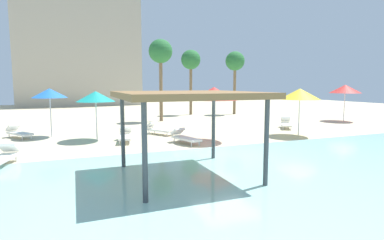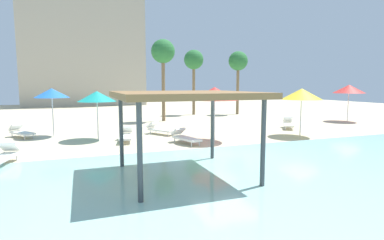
{
  "view_description": "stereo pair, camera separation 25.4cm",
  "coord_description": "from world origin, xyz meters",
  "px_view_note": "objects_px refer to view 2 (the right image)",
  "views": [
    {
      "loc": [
        -5.88,
        -11.08,
        2.93
      ],
      "look_at": [
        -0.77,
        2.0,
        1.3
      ],
      "focal_mm": 28.32,
      "sensor_mm": 36.0,
      "label": 1
    },
    {
      "loc": [
        -5.64,
        -11.17,
        2.93
      ],
      "look_at": [
        -0.77,
        2.0,
        1.3
      ],
      "focal_mm": 28.32,
      "sensor_mm": 36.0,
      "label": 2
    }
  ],
  "objects_px": {
    "shade_pavilion": "(184,97)",
    "palm_tree_1": "(163,53)",
    "beach_umbrella_teal_1": "(97,96)",
    "lounge_chair_2": "(160,129)",
    "beach_umbrella_red_4": "(349,89)",
    "lounge_chair_3": "(126,135)",
    "beach_umbrella_blue_0": "(52,93)",
    "lounge_chair_1": "(3,156)",
    "beach_umbrella_yellow_5": "(302,94)",
    "palm_tree_0": "(238,62)",
    "lounge_chair_4": "(21,132)",
    "beach_umbrella_red_2": "(215,94)",
    "palm_tree_3": "(194,61)",
    "lounge_chair_0": "(288,124)",
    "lounge_chair_5": "(185,137)"
  },
  "relations": [
    {
      "from": "palm_tree_0",
      "to": "lounge_chair_3",
      "type": "bearing_deg",
      "value": -138.71
    },
    {
      "from": "shade_pavilion",
      "to": "beach_umbrella_red_4",
      "type": "height_order",
      "value": "beach_umbrella_red_4"
    },
    {
      "from": "beach_umbrella_red_4",
      "to": "lounge_chair_2",
      "type": "distance_m",
      "value": 16.11
    },
    {
      "from": "shade_pavilion",
      "to": "palm_tree_0",
      "type": "xyz_separation_m",
      "value": [
        11.77,
        17.96,
        2.6
      ]
    },
    {
      "from": "shade_pavilion",
      "to": "beach_umbrella_teal_1",
      "type": "bearing_deg",
      "value": 105.86
    },
    {
      "from": "beach_umbrella_teal_1",
      "to": "beach_umbrella_yellow_5",
      "type": "distance_m",
      "value": 11.38
    },
    {
      "from": "shade_pavilion",
      "to": "palm_tree_3",
      "type": "height_order",
      "value": "palm_tree_3"
    },
    {
      "from": "beach_umbrella_red_2",
      "to": "palm_tree_3",
      "type": "relative_size",
      "value": 0.45
    },
    {
      "from": "beach_umbrella_red_2",
      "to": "lounge_chair_4",
      "type": "height_order",
      "value": "beach_umbrella_red_2"
    },
    {
      "from": "lounge_chair_2",
      "to": "lounge_chair_5",
      "type": "distance_m",
      "value": 3.24
    },
    {
      "from": "palm_tree_0",
      "to": "palm_tree_1",
      "type": "bearing_deg",
      "value": -160.27
    },
    {
      "from": "beach_umbrella_red_4",
      "to": "lounge_chair_2",
      "type": "height_order",
      "value": "beach_umbrella_red_4"
    },
    {
      "from": "lounge_chair_3",
      "to": "palm_tree_1",
      "type": "relative_size",
      "value": 0.3
    },
    {
      "from": "beach_umbrella_blue_0",
      "to": "lounge_chair_0",
      "type": "height_order",
      "value": "beach_umbrella_blue_0"
    },
    {
      "from": "beach_umbrella_blue_0",
      "to": "lounge_chair_0",
      "type": "bearing_deg",
      "value": -7.86
    },
    {
      "from": "lounge_chair_4",
      "to": "palm_tree_0",
      "type": "xyz_separation_m",
      "value": [
        18.03,
        7.92,
        4.82
      ]
    },
    {
      "from": "palm_tree_3",
      "to": "palm_tree_0",
      "type": "bearing_deg",
      "value": -14.61
    },
    {
      "from": "shade_pavilion",
      "to": "palm_tree_1",
      "type": "height_order",
      "value": "palm_tree_1"
    },
    {
      "from": "beach_umbrella_red_2",
      "to": "beach_umbrella_red_4",
      "type": "bearing_deg",
      "value": 16.86
    },
    {
      "from": "beach_umbrella_red_4",
      "to": "lounge_chair_0",
      "type": "distance_m",
      "value": 7.67
    },
    {
      "from": "beach_umbrella_blue_0",
      "to": "lounge_chair_0",
      "type": "distance_m",
      "value": 14.95
    },
    {
      "from": "beach_umbrella_yellow_5",
      "to": "palm_tree_1",
      "type": "bearing_deg",
      "value": 119.1
    },
    {
      "from": "beach_umbrella_red_4",
      "to": "palm_tree_0",
      "type": "xyz_separation_m",
      "value": [
        -5.44,
        8.45,
        2.54
      ]
    },
    {
      "from": "beach_umbrella_blue_0",
      "to": "beach_umbrella_teal_1",
      "type": "distance_m",
      "value": 3.05
    },
    {
      "from": "beach_umbrella_red_2",
      "to": "lounge_chair_2",
      "type": "bearing_deg",
      "value": 125.17
    },
    {
      "from": "lounge_chair_2",
      "to": "beach_umbrella_red_4",
      "type": "bearing_deg",
      "value": 62.1
    },
    {
      "from": "beach_umbrella_teal_1",
      "to": "beach_umbrella_red_2",
      "type": "distance_m",
      "value": 6.24
    },
    {
      "from": "beach_umbrella_teal_1",
      "to": "lounge_chair_2",
      "type": "xyz_separation_m",
      "value": [
        3.54,
        0.56,
        -1.99
      ]
    },
    {
      "from": "lounge_chair_1",
      "to": "palm_tree_3",
      "type": "bearing_deg",
      "value": 152.02
    },
    {
      "from": "lounge_chair_5",
      "to": "palm_tree_1",
      "type": "distance_m",
      "value": 11.07
    },
    {
      "from": "lounge_chair_3",
      "to": "lounge_chair_4",
      "type": "height_order",
      "value": "same"
    },
    {
      "from": "lounge_chair_2",
      "to": "lounge_chair_3",
      "type": "distance_m",
      "value": 2.73
    },
    {
      "from": "palm_tree_3",
      "to": "beach_umbrella_red_2",
      "type": "bearing_deg",
      "value": -106.29
    },
    {
      "from": "palm_tree_0",
      "to": "palm_tree_1",
      "type": "distance_m",
      "value": 9.01
    },
    {
      "from": "shade_pavilion",
      "to": "beach_umbrella_blue_0",
      "type": "height_order",
      "value": "beach_umbrella_blue_0"
    },
    {
      "from": "beach_umbrella_blue_0",
      "to": "palm_tree_3",
      "type": "xyz_separation_m",
      "value": [
        12.06,
        9.26,
        2.76
      ]
    },
    {
      "from": "lounge_chair_1",
      "to": "beach_umbrella_red_2",
      "type": "bearing_deg",
      "value": 113.05
    },
    {
      "from": "beach_umbrella_red_2",
      "to": "beach_umbrella_yellow_5",
      "type": "distance_m",
      "value": 5.32
    },
    {
      "from": "beach_umbrella_yellow_5",
      "to": "lounge_chair_0",
      "type": "relative_size",
      "value": 1.43
    },
    {
      "from": "lounge_chair_4",
      "to": "lounge_chair_5",
      "type": "relative_size",
      "value": 0.96
    },
    {
      "from": "lounge_chair_4",
      "to": "palm_tree_0",
      "type": "bearing_deg",
      "value": 79.62
    },
    {
      "from": "beach_umbrella_red_2",
      "to": "lounge_chair_5",
      "type": "xyz_separation_m",
      "value": [
        -1.69,
        -0.13,
        -2.15
      ]
    },
    {
      "from": "beach_umbrella_red_2",
      "to": "beach_umbrella_red_4",
      "type": "xyz_separation_m",
      "value": [
        13.74,
        4.16,
        0.13
      ]
    },
    {
      "from": "beach_umbrella_blue_0",
      "to": "lounge_chair_1",
      "type": "xyz_separation_m",
      "value": [
        -1.26,
        -6.14,
        -2.14
      ]
    },
    {
      "from": "beach_umbrella_yellow_5",
      "to": "palm_tree_3",
      "type": "bearing_deg",
      "value": 95.29
    },
    {
      "from": "lounge_chair_2",
      "to": "lounge_chair_3",
      "type": "xyz_separation_m",
      "value": [
        -2.21,
        -1.6,
        0.0
      ]
    },
    {
      "from": "beach_umbrella_blue_0",
      "to": "beach_umbrella_red_4",
      "type": "height_order",
      "value": "beach_umbrella_red_4"
    },
    {
      "from": "beach_umbrella_teal_1",
      "to": "beach_umbrella_red_2",
      "type": "bearing_deg",
      "value": -23.77
    },
    {
      "from": "beach_umbrella_yellow_5",
      "to": "palm_tree_1",
      "type": "relative_size",
      "value": 0.42
    },
    {
      "from": "lounge_chair_1",
      "to": "palm_tree_3",
      "type": "distance_m",
      "value": 20.94
    }
  ]
}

